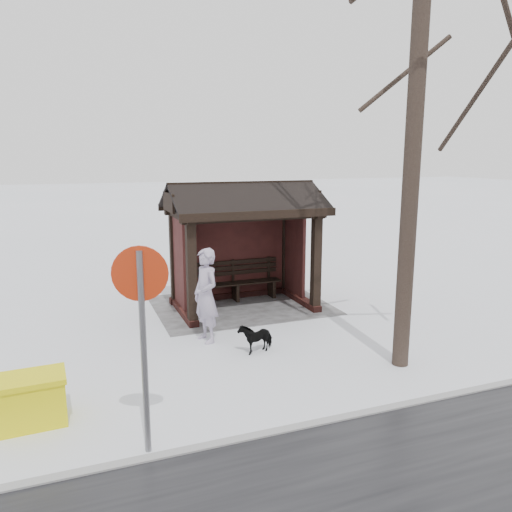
{
  "coord_description": "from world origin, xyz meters",
  "views": [
    {
      "loc": [
        3.91,
        11.14,
        3.69
      ],
      "look_at": [
        -0.02,
        0.8,
        1.45
      ],
      "focal_mm": 35.0,
      "sensor_mm": 36.0,
      "label": 1
    }
  ],
  "objects_px": {
    "bus_shelter": "(241,220)",
    "dog": "(256,337)",
    "pedestrian": "(206,295)",
    "road_sign": "(142,309)",
    "grit_bin": "(32,400)"
  },
  "relations": [
    {
      "from": "pedestrian",
      "to": "road_sign",
      "type": "distance_m",
      "value": 3.95
    },
    {
      "from": "grit_bin",
      "to": "bus_shelter",
      "type": "bearing_deg",
      "value": -139.99
    },
    {
      "from": "pedestrian",
      "to": "grit_bin",
      "type": "relative_size",
      "value": 1.99
    },
    {
      "from": "bus_shelter",
      "to": "pedestrian",
      "type": "height_order",
      "value": "bus_shelter"
    },
    {
      "from": "bus_shelter",
      "to": "grit_bin",
      "type": "xyz_separation_m",
      "value": [
        4.55,
        4.23,
        -1.8
      ]
    },
    {
      "from": "grit_bin",
      "to": "road_sign",
      "type": "xyz_separation_m",
      "value": [
        -1.4,
        1.21,
        1.52
      ]
    },
    {
      "from": "dog",
      "to": "grit_bin",
      "type": "bearing_deg",
      "value": -86.72
    },
    {
      "from": "bus_shelter",
      "to": "road_sign",
      "type": "xyz_separation_m",
      "value": [
        3.15,
        5.44,
        -0.28
      ]
    },
    {
      "from": "bus_shelter",
      "to": "dog",
      "type": "height_order",
      "value": "bus_shelter"
    },
    {
      "from": "bus_shelter",
      "to": "dog",
      "type": "relative_size",
      "value": 5.37
    },
    {
      "from": "bus_shelter",
      "to": "dog",
      "type": "xyz_separation_m",
      "value": [
        0.71,
        2.86,
        -1.88
      ]
    },
    {
      "from": "road_sign",
      "to": "bus_shelter",
      "type": "bearing_deg",
      "value": -103.59
    },
    {
      "from": "bus_shelter",
      "to": "grit_bin",
      "type": "bearing_deg",
      "value": 42.89
    },
    {
      "from": "dog",
      "to": "grit_bin",
      "type": "xyz_separation_m",
      "value": [
        3.84,
        1.36,
        0.08
      ]
    },
    {
      "from": "bus_shelter",
      "to": "pedestrian",
      "type": "xyz_separation_m",
      "value": [
        1.44,
        2.0,
        -1.21
      ]
    }
  ]
}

